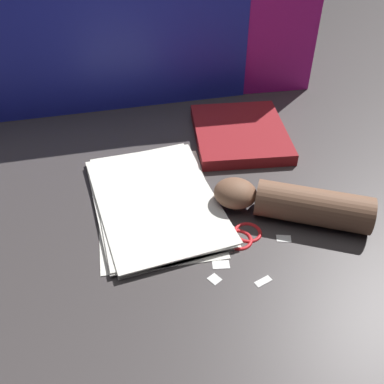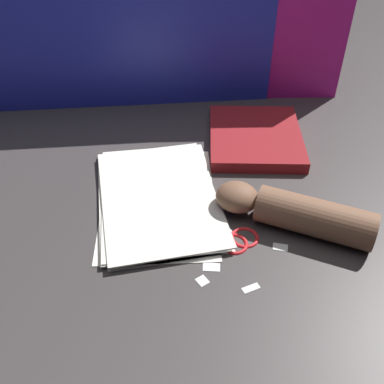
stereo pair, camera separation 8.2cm
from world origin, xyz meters
name	(u,v)px [view 1 (the left image)]	position (x,y,z in m)	size (l,w,h in m)	color
ground_plane	(191,206)	(0.00, 0.00, 0.00)	(6.00, 6.00, 0.00)	#3D3838
backdrop_panel_left	(67,44)	(-0.19, 0.43, 0.18)	(0.88, 0.05, 0.36)	#2833D1
backdrop_panel_center	(206,26)	(0.15, 0.43, 0.19)	(0.59, 0.08, 0.38)	#D81E9E
paper_stack	(155,201)	(-0.07, 0.03, 0.01)	(0.25, 0.35, 0.02)	white
book_closed	(240,133)	(0.17, 0.21, 0.01)	(0.24, 0.27, 0.03)	maroon
scissors	(234,228)	(0.06, -0.08, 0.00)	(0.15, 0.16, 0.01)	silver
hand_forearm	(294,203)	(0.18, -0.08, 0.03)	(0.29, 0.21, 0.07)	brown
paper_scrap_near	(284,238)	(0.14, -0.13, 0.00)	(0.03, 0.02, 0.00)	white
paper_scrap_mid	(215,279)	(-0.01, -0.18, 0.00)	(0.02, 0.03, 0.00)	white
paper_scrap_far	(263,281)	(0.07, -0.21, 0.00)	(0.03, 0.02, 0.00)	white
paper_scrap_side	(221,265)	(0.01, -0.16, 0.00)	(0.03, 0.02, 0.00)	white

